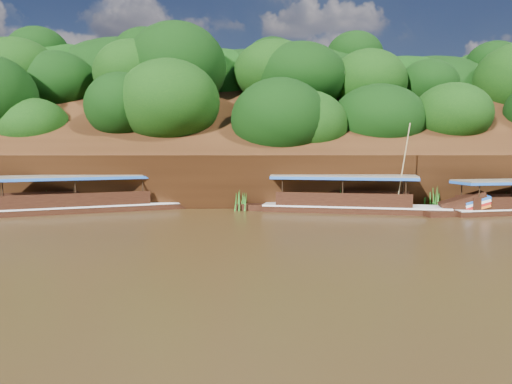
% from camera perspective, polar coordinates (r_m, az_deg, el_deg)
% --- Properties ---
extents(ground, '(160.00, 160.00, 0.00)m').
position_cam_1_polar(ground, '(25.39, 10.42, -4.61)').
color(ground, black).
rests_on(ground, ground).
extents(riverbank, '(120.00, 30.06, 19.40)m').
position_cam_1_polar(riverbank, '(47.57, 4.99, 2.24)').
color(riverbank, black).
rests_on(riverbank, ground).
extents(boat_1, '(14.26, 5.01, 6.19)m').
position_cam_1_polar(boat_1, '(33.44, 12.42, -1.36)').
color(boat_1, black).
rests_on(boat_1, ground).
extents(boat_2, '(15.12, 7.68, 5.76)m').
position_cam_1_polar(boat_2, '(34.94, -17.36, -1.20)').
color(boat_2, black).
rests_on(boat_2, ground).
extents(reeds, '(49.49, 2.65, 2.17)m').
position_cam_1_polar(reeds, '(34.26, 2.90, -0.57)').
color(reeds, '#256F1B').
rests_on(reeds, ground).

